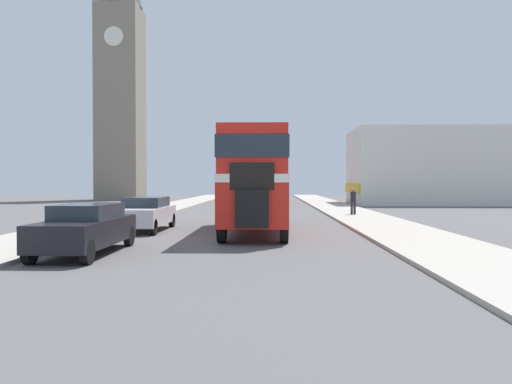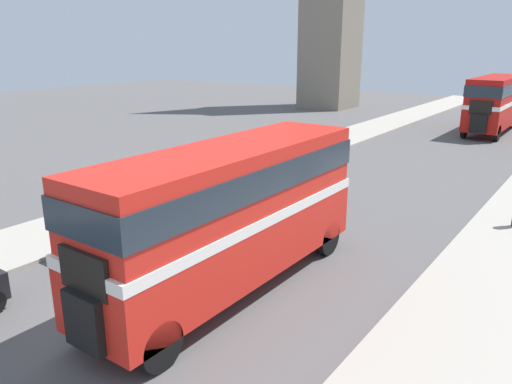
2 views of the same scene
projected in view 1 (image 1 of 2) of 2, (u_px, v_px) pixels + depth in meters
ground_plane at (229, 241)px, 17.72m from camera, size 120.00×120.00×0.00m
sidewalk_right at (420, 239)px, 17.52m from camera, size 3.50×120.00×0.12m
sidewalk_left at (42, 238)px, 17.91m from camera, size 3.50×120.00×0.12m
double_decker_bus at (256, 174)px, 20.67m from camera, size 2.43×9.51×4.01m
bus_distant at (268, 178)px, 51.92m from camera, size 2.47×9.35×4.16m
car_parked_near at (86, 228)px, 14.39m from camera, size 1.66×4.60×1.44m
car_parked_mid at (146, 213)px, 21.31m from camera, size 1.73×4.55×1.43m
pedestrian_walking at (353, 200)px, 30.20m from camera, size 0.32×0.32×1.59m
church_tower at (120, 41)px, 58.56m from camera, size 5.14×5.14×36.46m
shop_building_block at (462, 167)px, 46.77m from camera, size 20.46×8.53×7.01m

